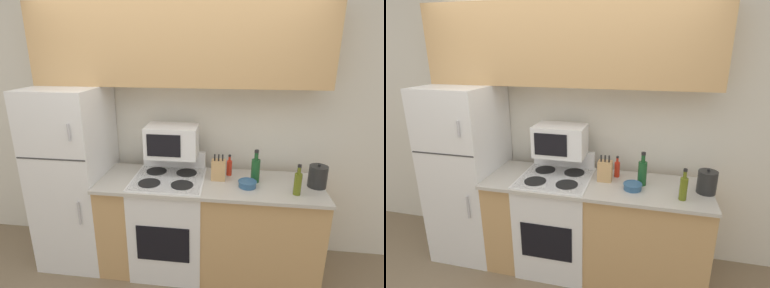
% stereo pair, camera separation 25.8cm
% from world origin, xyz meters
% --- Properties ---
extents(ground_plane, '(12.00, 12.00, 0.00)m').
position_xyz_m(ground_plane, '(0.00, 0.00, 0.00)').
color(ground_plane, '#7F6B51').
extents(wall_back, '(8.00, 0.05, 2.55)m').
position_xyz_m(wall_back, '(0.00, 0.74, 1.27)').
color(wall_back, silver).
rests_on(wall_back, ground_plane).
extents(lower_cabinets, '(1.98, 0.65, 0.93)m').
position_xyz_m(lower_cabinets, '(0.32, 0.30, 0.46)').
color(lower_cabinets, tan).
rests_on(lower_cabinets, ground_plane).
extents(refrigerator, '(0.63, 0.73, 1.74)m').
position_xyz_m(refrigerator, '(-0.99, 0.35, 0.87)').
color(refrigerator, white).
rests_on(refrigerator, ground_plane).
extents(upper_cabinets, '(2.61, 0.33, 0.71)m').
position_xyz_m(upper_cabinets, '(0.00, 0.55, 2.09)').
color(upper_cabinets, tan).
rests_on(upper_cabinets, refrigerator).
extents(stove, '(0.65, 0.63, 1.10)m').
position_xyz_m(stove, '(-0.05, 0.29, 0.48)').
color(stove, white).
rests_on(stove, ground_plane).
extents(microwave, '(0.47, 0.31, 0.29)m').
position_xyz_m(microwave, '(-0.04, 0.44, 1.25)').
color(microwave, white).
rests_on(microwave, stove).
extents(knife_block, '(0.13, 0.10, 0.24)m').
position_xyz_m(knife_block, '(0.40, 0.34, 1.02)').
color(knife_block, tan).
rests_on(knife_block, lower_cabinets).
extents(bowl, '(0.16, 0.16, 0.06)m').
position_xyz_m(bowl, '(0.65, 0.22, 0.96)').
color(bowl, '#335B84').
rests_on(bowl, lower_cabinets).
extents(bottle_wine_green, '(0.08, 0.08, 0.30)m').
position_xyz_m(bottle_wine_green, '(0.72, 0.33, 1.05)').
color(bottle_wine_green, '#194C23').
rests_on(bottle_wine_green, lower_cabinets).
extents(bottle_hot_sauce, '(0.05, 0.05, 0.20)m').
position_xyz_m(bottle_hot_sauce, '(0.49, 0.46, 1.01)').
color(bottle_hot_sauce, red).
rests_on(bottle_hot_sauce, lower_cabinets).
extents(bottle_olive_oil, '(0.06, 0.06, 0.26)m').
position_xyz_m(bottle_olive_oil, '(1.05, 0.13, 1.03)').
color(bottle_olive_oil, '#5B6619').
rests_on(bottle_olive_oil, lower_cabinets).
extents(kettle, '(0.15, 0.15, 0.21)m').
position_xyz_m(kettle, '(1.25, 0.30, 1.02)').
color(kettle, black).
rests_on(kettle, lower_cabinets).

